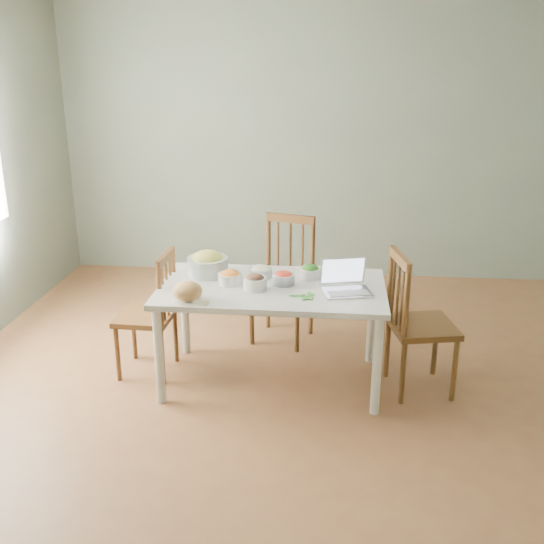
# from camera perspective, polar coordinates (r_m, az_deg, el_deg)

# --- Properties ---
(floor) EXTENTS (5.00, 5.00, 0.00)m
(floor) POSITION_cam_1_polar(r_m,az_deg,el_deg) (4.50, 1.83, -10.55)
(floor) COLOR brown
(floor) RESTS_ON ground
(wall_back) EXTENTS (5.00, 0.00, 2.70)m
(wall_back) POSITION_cam_1_polar(r_m,az_deg,el_deg) (6.46, 3.54, 11.36)
(wall_back) COLOR #5F685C
(wall_back) RESTS_ON ground
(wall_front) EXTENTS (5.00, 0.00, 2.70)m
(wall_front) POSITION_cam_1_polar(r_m,az_deg,el_deg) (1.67, -3.84, -12.80)
(wall_front) COLOR #5F685C
(wall_front) RESTS_ON ground
(dining_table) EXTENTS (1.53, 0.86, 0.72)m
(dining_table) POSITION_cam_1_polar(r_m,az_deg,el_deg) (4.47, 0.00, -5.55)
(dining_table) COLOR silver
(dining_table) RESTS_ON floor
(chair_far) EXTENTS (0.53, 0.52, 0.99)m
(chair_far) POSITION_cam_1_polar(r_m,az_deg,el_deg) (5.06, 0.90, -0.84)
(chair_far) COLOR #381E0B
(chair_far) RESTS_ON floor
(chair_left) EXTENTS (0.39, 0.41, 0.90)m
(chair_left) POSITION_cam_1_polar(r_m,az_deg,el_deg) (4.66, -11.20, -3.62)
(chair_left) COLOR #381E0B
(chair_left) RESTS_ON floor
(chair_right) EXTENTS (0.49, 0.51, 0.98)m
(chair_right) POSITION_cam_1_polar(r_m,az_deg,el_deg) (4.43, 13.25, -4.43)
(chair_right) COLOR #381E0B
(chair_right) RESTS_ON floor
(bread_boule) EXTENTS (0.24, 0.24, 0.12)m
(bread_boule) POSITION_cam_1_polar(r_m,az_deg,el_deg) (4.11, -7.52, -1.70)
(bread_boule) COLOR #B0804B
(bread_boule) RESTS_ON dining_table
(butter_stick) EXTENTS (0.11, 0.06, 0.03)m
(butter_stick) POSITION_cam_1_polar(r_m,az_deg,el_deg) (4.05, -6.37, -2.64)
(butter_stick) COLOR beige
(butter_stick) RESTS_ON dining_table
(bowl_squash) EXTENTS (0.36, 0.36, 0.17)m
(bowl_squash) POSITION_cam_1_polar(r_m,az_deg,el_deg) (4.55, -5.75, 0.79)
(bowl_squash) COLOR #F4DD77
(bowl_squash) RESTS_ON dining_table
(bowl_carrot) EXTENTS (0.17, 0.17, 0.09)m
(bowl_carrot) POSITION_cam_1_polar(r_m,az_deg,el_deg) (4.37, -3.77, -0.46)
(bowl_carrot) COLOR orange
(bowl_carrot) RESTS_ON dining_table
(bowl_onion) EXTENTS (0.21, 0.21, 0.09)m
(bowl_onion) POSITION_cam_1_polar(r_m,az_deg,el_deg) (4.48, -1.04, 0.04)
(bowl_onion) COLOR white
(bowl_onion) RESTS_ON dining_table
(bowl_mushroom) EXTENTS (0.17, 0.17, 0.10)m
(bowl_mushroom) POSITION_cam_1_polar(r_m,az_deg,el_deg) (4.26, -1.52, -0.91)
(bowl_mushroom) COLOR black
(bowl_mushroom) RESTS_ON dining_table
(bowl_redpep) EXTENTS (0.17, 0.17, 0.09)m
(bowl_redpep) POSITION_cam_1_polar(r_m,az_deg,el_deg) (4.35, 1.02, -0.52)
(bowl_redpep) COLOR #E5522D
(bowl_redpep) RESTS_ON dining_table
(bowl_broccoli) EXTENTS (0.18, 0.18, 0.10)m
(bowl_broccoli) POSITION_cam_1_polar(r_m,az_deg,el_deg) (4.48, 3.40, 0.05)
(bowl_broccoli) COLOR #17360D
(bowl_broccoli) RESTS_ON dining_table
(flatbread) EXTENTS (0.26, 0.26, 0.02)m
(flatbread) POSITION_cam_1_polar(r_m,az_deg,el_deg) (4.62, 4.34, 0.11)
(flatbread) COLOR beige
(flatbread) RESTS_ON dining_table
(basil_bunch) EXTENTS (0.19, 0.19, 0.02)m
(basil_bunch) POSITION_cam_1_polar(r_m,az_deg,el_deg) (4.15, 2.65, -2.05)
(basil_bunch) COLOR #1D5A15
(basil_bunch) RESTS_ON dining_table
(laptop) EXTENTS (0.36, 0.33, 0.21)m
(laptop) POSITION_cam_1_polar(r_m,az_deg,el_deg) (4.20, 6.75, -0.53)
(laptop) COLOR silver
(laptop) RESTS_ON dining_table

